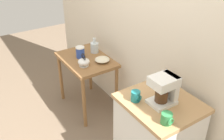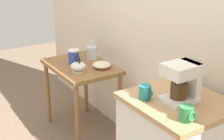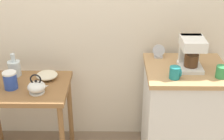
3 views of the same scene
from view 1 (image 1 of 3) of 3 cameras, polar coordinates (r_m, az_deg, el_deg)
name	(u,v)px [view 1 (image 1 of 3)]	position (r m, az deg, el deg)	size (l,w,h in m)	color
ground_plane	(108,131)	(3.27, -0.83, -13.50)	(8.00, 8.00, 0.00)	#7A6651
back_wall	(150,18)	(2.71, 8.63, 11.43)	(4.40, 0.10, 2.80)	beige
wooden_table	(86,66)	(3.33, -5.76, 0.93)	(0.79, 0.55, 0.75)	olive
kitchen_counter	(156,140)	(2.54, 9.92, -15.22)	(0.66, 0.60, 0.92)	white
bowl_stoneware	(102,60)	(3.16, -2.21, 2.37)	(0.18, 0.18, 0.06)	beige
teakettle	(84,62)	(3.08, -6.33, 1.80)	(0.17, 0.14, 0.17)	white
glass_carafe_vase	(94,47)	(3.40, -3.95, 5.12)	(0.11, 0.11, 0.21)	silver
canister_enamel	(81,52)	(3.28, -7.06, 4.02)	(0.11, 0.11, 0.15)	#2D4CAD
coffee_maker	(165,89)	(2.16, 11.80, -4.11)	(0.18, 0.22, 0.26)	white
mug_tall_green	(167,119)	(2.00, 12.18, -10.60)	(0.09, 0.09, 0.09)	#338C4C
mug_dark_teal	(136,96)	(2.20, 5.35, -5.86)	(0.09, 0.08, 0.09)	teal
table_clock	(162,79)	(2.46, 11.25, -1.95)	(0.10, 0.05, 0.12)	#B2B5BA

